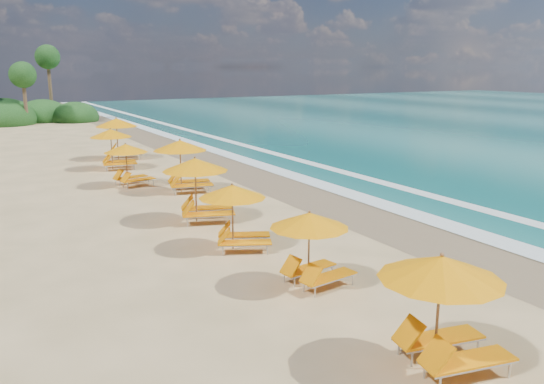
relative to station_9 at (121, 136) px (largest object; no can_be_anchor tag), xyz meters
The scene contains 11 objects.
ground 17.68m from the station_9, 86.43° to the right, with size 160.00×160.00×0.00m, color #D3B47C.
wet_sand 18.36m from the station_9, 73.83° to the right, with size 4.00×160.00×0.01m, color #836C4E.
surf_foam 19.29m from the station_9, 66.08° to the right, with size 4.00×160.00×0.01m.
station_2 28.13m from the station_9, 92.12° to the right, with size 2.89×2.77×2.40m.
station_3 23.43m from the station_9, 92.29° to the right, with size 2.48×2.34×2.12m.
station_4 19.71m from the station_9, 93.89° to the right, with size 2.87×2.85×2.18m.
station_5 16.05m from the station_9, 93.93° to the right, with size 3.19×3.12×2.51m.
station_6 10.90m from the station_9, 89.03° to the right, with size 3.09×2.98×2.52m.
station_7 8.50m from the station_9, 101.64° to the right, with size 2.60×2.49×2.16m.
station_8 3.63m from the station_9, 109.63° to the right, with size 2.85×2.72×2.39m.
station_9 is the anchor object (origin of this frame).
Camera 1 is at (-9.81, -17.34, 5.74)m, focal length 36.24 mm.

